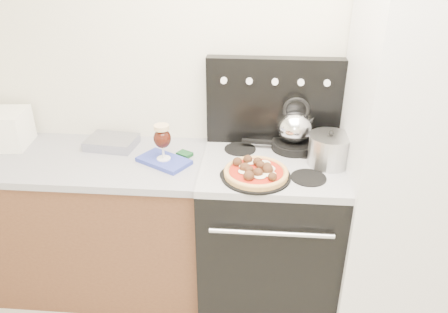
# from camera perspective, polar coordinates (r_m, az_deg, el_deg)

# --- Properties ---
(room_shell) EXTENTS (3.52, 3.01, 2.52)m
(room_shell) POSITION_cam_1_polar(r_m,az_deg,el_deg) (1.43, 4.34, -5.58)
(room_shell) COLOR #B2AB9A
(room_shell) RESTS_ON ground
(base_cabinet) EXTENTS (1.45, 0.60, 0.86)m
(base_cabinet) POSITION_cam_1_polar(r_m,az_deg,el_deg) (2.83, -17.46, -8.48)
(base_cabinet) COLOR brown
(base_cabinet) RESTS_ON ground
(countertop) EXTENTS (1.48, 0.63, 0.04)m
(countertop) POSITION_cam_1_polar(r_m,az_deg,el_deg) (2.60, -18.82, -0.38)
(countertop) COLOR #9999A3
(countertop) RESTS_ON base_cabinet
(stove_body) EXTENTS (0.76, 0.65, 0.88)m
(stove_body) POSITION_cam_1_polar(r_m,az_deg,el_deg) (2.62, 5.77, -10.15)
(stove_body) COLOR black
(stove_body) RESTS_ON ground
(cooktop) EXTENTS (0.76, 0.65, 0.04)m
(cooktop) POSITION_cam_1_polar(r_m,az_deg,el_deg) (2.37, 6.28, -1.26)
(cooktop) COLOR #ADADB2
(cooktop) RESTS_ON stove_body
(backguard) EXTENTS (0.76, 0.08, 0.50)m
(backguard) POSITION_cam_1_polar(r_m,az_deg,el_deg) (2.51, 6.49, 7.17)
(backguard) COLOR black
(backguard) RESTS_ON cooktop
(fridge) EXTENTS (0.64, 0.68, 1.90)m
(fridge) POSITION_cam_1_polar(r_m,az_deg,el_deg) (2.45, 22.92, -1.05)
(fridge) COLOR silver
(fridge) RESTS_ON ground
(foil_sheet) EXTENTS (0.30, 0.24, 0.06)m
(foil_sheet) POSITION_cam_1_polar(r_m,az_deg,el_deg) (2.64, -14.44, 1.80)
(foil_sheet) COLOR #B3B6CE
(foil_sheet) RESTS_ON countertop
(oven_mitt) EXTENTS (0.32, 0.28, 0.02)m
(oven_mitt) POSITION_cam_1_polar(r_m,az_deg,el_deg) (2.41, -7.86, -0.57)
(oven_mitt) COLOR #2F3DA2
(oven_mitt) RESTS_ON countertop
(beer_glass) EXTENTS (0.11, 0.11, 0.20)m
(beer_glass) POSITION_cam_1_polar(r_m,az_deg,el_deg) (2.35, -8.03, 1.88)
(beer_glass) COLOR black
(beer_glass) RESTS_ON oven_mitt
(pizza_pan) EXTENTS (0.42, 0.42, 0.01)m
(pizza_pan) POSITION_cam_1_polar(r_m,az_deg,el_deg) (2.22, 4.19, -2.55)
(pizza_pan) COLOR black
(pizza_pan) RESTS_ON cooktop
(pizza) EXTENTS (0.33, 0.33, 0.05)m
(pizza) POSITION_cam_1_polar(r_m,az_deg,el_deg) (2.20, 4.21, -1.90)
(pizza) COLOR tan
(pizza) RESTS_ON pizza_pan
(skillet) EXTENTS (0.26, 0.26, 0.04)m
(skillet) POSITION_cam_1_polar(r_m,az_deg,el_deg) (2.52, 9.03, 1.46)
(skillet) COLOR black
(skillet) RESTS_ON cooktop
(tea_kettle) EXTENTS (0.21, 0.21, 0.22)m
(tea_kettle) POSITION_cam_1_polar(r_m,az_deg,el_deg) (2.47, 9.25, 4.24)
(tea_kettle) COLOR #B7B9C4
(tea_kettle) RESTS_ON skillet
(stock_pot) EXTENTS (0.27, 0.27, 0.16)m
(stock_pot) POSITION_cam_1_polar(r_m,az_deg,el_deg) (2.36, 13.55, 0.72)
(stock_pot) COLOR #B3B3B3
(stock_pot) RESTS_ON cooktop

